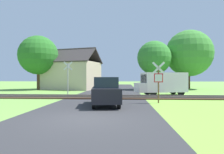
% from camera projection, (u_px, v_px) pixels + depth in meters
% --- Properties ---
extents(ground_plane, '(160.00, 160.00, 0.00)m').
position_uv_depth(ground_plane, '(86.00, 119.00, 8.46)').
color(ground_plane, '#6B9942').
extents(road_asphalt, '(6.60, 80.00, 0.01)m').
position_uv_depth(road_asphalt, '(93.00, 111.00, 10.46)').
color(road_asphalt, '#2D2D30').
rests_on(road_asphalt, ground).
extents(rail_track, '(60.00, 2.60, 0.22)m').
position_uv_depth(rail_track, '(105.00, 97.00, 17.17)').
color(rail_track, '#422D1E').
rests_on(rail_track, ground).
extents(stop_sign_near, '(0.87, 0.18, 2.84)m').
position_uv_depth(stop_sign_near, '(158.00, 79.00, 13.64)').
color(stop_sign_near, brown).
rests_on(stop_sign_near, ground).
extents(crossing_sign_far, '(0.87, 0.19, 3.33)m').
position_uv_depth(crossing_sign_far, '(68.00, 76.00, 19.39)').
color(crossing_sign_far, '#9E9EA5').
rests_on(crossing_sign_far, ground).
extents(house, '(8.96, 7.48, 6.12)m').
position_uv_depth(house, '(72.00, 75.00, 29.82)').
color(house, '#C6B293').
rests_on(house, ground).
extents(tree_left, '(5.55, 5.55, 7.73)m').
position_uv_depth(tree_left, '(38.00, 55.00, 28.52)').
color(tree_left, '#513823').
rests_on(tree_left, ground).
extents(tree_far, '(7.05, 7.05, 8.97)m').
position_uv_depth(tree_far, '(189.00, 53.00, 30.40)').
color(tree_far, '#513823').
rests_on(tree_far, ground).
extents(tree_right, '(4.88, 4.88, 7.05)m').
position_uv_depth(tree_right, '(154.00, 58.00, 28.83)').
color(tree_right, '#513823').
rests_on(tree_right, ground).
extents(mail_truck, '(5.21, 3.02, 2.24)m').
position_uv_depth(mail_truck, '(162.00, 83.00, 19.67)').
color(mail_truck, white).
rests_on(mail_truck, ground).
extents(parked_car, '(2.13, 4.17, 1.78)m').
position_uv_depth(parked_car, '(106.00, 91.00, 12.45)').
color(parked_car, black).
rests_on(parked_car, ground).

